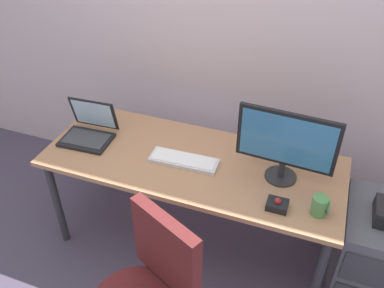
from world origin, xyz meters
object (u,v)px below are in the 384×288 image
Objects in this scene: monitor_main at (286,143)px; coffee_mug at (320,206)px; laptop at (89,130)px; keyboard at (184,160)px; trackball_mouse at (277,204)px; file_cabinet at (374,253)px.

monitor_main is 5.00× the size of coffee_mug.
laptop is (-1.22, -0.03, -0.19)m from monitor_main.
keyboard is at bearing -173.79° from monitor_main.
coffee_mug is (0.21, 0.03, 0.03)m from trackball_mouse.
coffee_mug is (-0.37, -0.21, 0.47)m from file_cabinet.
coffee_mug is at bearing -150.09° from file_cabinet.
coffee_mug is at bearing -10.62° from keyboard.
keyboard is 1.28× the size of laptop.
file_cabinet is 1.49× the size of keyboard.
keyboard is 0.81m from coffee_mug.
monitor_main reaches higher than laptop.
keyboard is (-0.56, -0.06, -0.23)m from monitor_main.
file_cabinet is 0.89m from monitor_main.
file_cabinet is 5.70× the size of coffee_mug.
trackball_mouse is at bearing -170.76° from coffee_mug.
laptop is 3.00× the size of coffee_mug.
coffee_mug is (0.23, -0.21, -0.19)m from monitor_main.
trackball_mouse is (1.25, -0.21, -0.03)m from laptop.
monitor_main reaches higher than coffee_mug.
coffee_mug is (0.80, -0.15, 0.04)m from keyboard.
file_cabinet is at bearing 23.15° from trackball_mouse.
monitor_main is at bearing -179.78° from file_cabinet.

